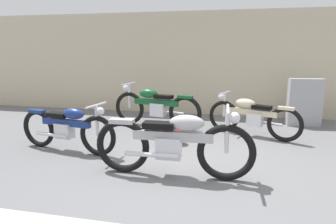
{
  "coord_description": "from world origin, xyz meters",
  "views": [
    {
      "loc": [
        0.36,
        -4.01,
        1.71
      ],
      "look_at": [
        -0.75,
        1.29,
        0.55
      ],
      "focal_mm": 30.59,
      "sensor_mm": 36.0,
      "label": 1
    }
  ],
  "objects_px": {
    "helmet": "(178,137)",
    "motorcycle_cream": "(252,116)",
    "motorcycle_silver": "(174,143)",
    "motorcycle_blue": "(67,128)",
    "motorcycle_green": "(155,106)",
    "stone_marker": "(305,102)"
  },
  "relations": [
    {
      "from": "motorcycle_silver",
      "to": "motorcycle_blue",
      "type": "distance_m",
      "value": 2.08
    },
    {
      "from": "motorcycle_green",
      "to": "motorcycle_blue",
      "type": "relative_size",
      "value": 1.11
    },
    {
      "from": "motorcycle_cream",
      "to": "stone_marker",
      "type": "bearing_deg",
      "value": -114.78
    },
    {
      "from": "motorcycle_blue",
      "to": "motorcycle_green",
      "type": "bearing_deg",
      "value": 70.08
    },
    {
      "from": "helmet",
      "to": "motorcycle_green",
      "type": "relative_size",
      "value": 0.13
    },
    {
      "from": "helmet",
      "to": "motorcycle_silver",
      "type": "bearing_deg",
      "value": -82.05
    },
    {
      "from": "helmet",
      "to": "motorcycle_cream",
      "type": "relative_size",
      "value": 0.15
    },
    {
      "from": "motorcycle_green",
      "to": "motorcycle_silver",
      "type": "height_order",
      "value": "motorcycle_silver"
    },
    {
      "from": "stone_marker",
      "to": "motorcycle_silver",
      "type": "relative_size",
      "value": 0.49
    },
    {
      "from": "stone_marker",
      "to": "motorcycle_blue",
      "type": "relative_size",
      "value": 0.57
    },
    {
      "from": "motorcycle_green",
      "to": "motorcycle_silver",
      "type": "bearing_deg",
      "value": 121.38
    },
    {
      "from": "motorcycle_silver",
      "to": "motorcycle_blue",
      "type": "bearing_deg",
      "value": 161.54
    },
    {
      "from": "motorcycle_green",
      "to": "motorcycle_cream",
      "type": "relative_size",
      "value": 1.19
    },
    {
      "from": "stone_marker",
      "to": "motorcycle_green",
      "type": "bearing_deg",
      "value": -166.8
    },
    {
      "from": "stone_marker",
      "to": "motorcycle_silver",
      "type": "xyz_separation_m",
      "value": [
        -2.44,
        -3.34,
        -0.07
      ]
    },
    {
      "from": "motorcycle_green",
      "to": "helmet",
      "type": "bearing_deg",
      "value": 133.63
    },
    {
      "from": "stone_marker",
      "to": "helmet",
      "type": "height_order",
      "value": "stone_marker"
    },
    {
      "from": "helmet",
      "to": "motorcycle_blue",
      "type": "bearing_deg",
      "value": -156.68
    },
    {
      "from": "motorcycle_cream",
      "to": "motorcycle_silver",
      "type": "bearing_deg",
      "value": 84.4
    },
    {
      "from": "helmet",
      "to": "motorcycle_blue",
      "type": "relative_size",
      "value": 0.14
    },
    {
      "from": "stone_marker",
      "to": "helmet",
      "type": "bearing_deg",
      "value": -143.58
    },
    {
      "from": "motorcycle_green",
      "to": "motorcycle_blue",
      "type": "bearing_deg",
      "value": 72.57
    }
  ]
}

